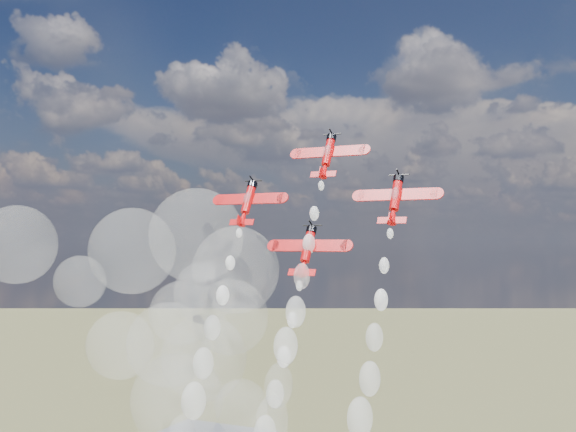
# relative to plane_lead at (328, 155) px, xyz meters

# --- Properties ---
(plane_lead) EXTENTS (13.88, 7.32, 9.06)m
(plane_lead) POSITION_rel_plane_lead_xyz_m (0.00, 0.00, 0.00)
(plane_lead) COLOR red
(plane_lead) RESTS_ON ground
(plane_left) EXTENTS (13.88, 7.32, 9.06)m
(plane_left) POSITION_rel_plane_lead_xyz_m (-14.35, -4.88, -8.78)
(plane_left) COLOR red
(plane_left) RESTS_ON ground
(plane_right) EXTENTS (13.88, 7.32, 9.06)m
(plane_right) POSITION_rel_plane_lead_xyz_m (14.35, -4.88, -8.78)
(plane_right) COLOR red
(plane_right) RESTS_ON ground
(plane_slot) EXTENTS (13.88, 7.32, 9.06)m
(plane_slot) POSITION_rel_plane_lead_xyz_m (0.00, -9.75, -17.56)
(plane_slot) COLOR red
(plane_slot) RESTS_ON ground
(smoke_trail_lead) EXTENTS (5.14, 27.31, 45.95)m
(smoke_trail_lead) POSITION_rel_plane_lead_xyz_m (0.25, -22.44, -40.23)
(smoke_trail_lead) COLOR white
(smoke_trail_lead) RESTS_ON plane_lead
(drifted_smoke_cloud) EXTENTS (61.99, 41.39, 52.52)m
(drifted_smoke_cloud) POSITION_rel_plane_lead_xyz_m (-35.77, 2.06, -29.69)
(drifted_smoke_cloud) COLOR white
(drifted_smoke_cloud) RESTS_ON ground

